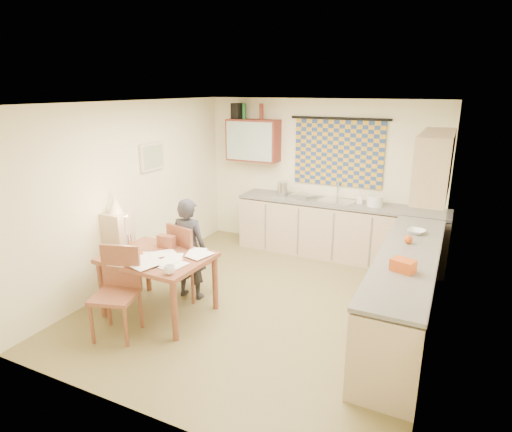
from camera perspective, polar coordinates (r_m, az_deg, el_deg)
The scene contains 44 objects.
floor at distance 5.66m, azimuth 0.95°, elevation -11.42°, with size 4.00×4.50×0.02m, color brown.
ceiling at distance 4.99m, azimuth 1.09°, elevation 15.00°, with size 4.00×4.50×0.02m, color white.
wall_back at distance 7.25m, azimuth 8.51°, elevation 5.33°, with size 4.00×0.02×2.50m, color #F2EBBF.
wall_front at distance 3.39m, azimuth -15.31°, elevation -8.52°, with size 4.00×0.02×2.50m, color #F2EBBF.
wall_left at distance 6.27m, azimuth -15.97°, elevation 3.07°, with size 0.02×4.50×2.50m, color #F2EBBF.
wall_right at distance 4.75m, azimuth 23.63°, elevation -1.99°, with size 0.02×4.50×2.50m, color #F2EBBF.
window_blind at distance 7.06m, azimuth 10.90°, elevation 8.21°, with size 1.45×0.03×1.05m, color navy.
curtain_rod at distance 6.98m, azimuth 11.11°, elevation 12.65°, with size 0.04×0.04×1.60m, color black.
wall_cabinet at distance 7.41m, azimuth -0.37°, elevation 10.07°, with size 0.90×0.34×0.70m, color maroon.
wall_cabinet_glass at distance 7.26m, azimuth -0.96°, elevation 9.93°, with size 0.84×0.02×0.64m, color #99B2A5.
upper_cabinet_right at distance 5.16m, azimuth 22.72°, elevation 6.40°, with size 0.34×1.30×0.70m, color tan.
framed_print at distance 6.45m, azimuth -13.68°, elevation 7.71°, with size 0.04×0.50×0.40m, color beige.
print_canvas at distance 6.44m, azimuth -13.50°, elevation 7.70°, with size 0.01×0.42×0.32m, color beige.
counter_back at distance 7.05m, azimuth 10.88°, elevation -1.84°, with size 3.30×0.62×0.92m.
counter_right at distance 5.16m, azimuth 19.19°, elevation -9.62°, with size 0.62×2.95×0.92m.
stove at distance 4.32m, azimuth 17.48°, elevation -15.38°, with size 0.54×0.54×0.85m.
sink at distance 6.94m, azimuth 10.62°, elevation 1.57°, with size 0.55×0.45×0.10m, color silver.
tap at distance 7.07m, azimuth 10.85°, elevation 3.35°, with size 0.03×0.03×0.28m, color silver.
dish_rack at distance 7.08m, azimuth 6.34°, elevation 2.64°, with size 0.35×0.30×0.06m, color silver.
kettle at distance 7.18m, azimuth 3.58°, elevation 3.66°, with size 0.18×0.18×0.24m, color silver.
mixing_bowl at distance 6.79m, azimuth 15.57°, elevation 1.95°, with size 0.24×0.24×0.16m, color white.
soap_bottle at distance 6.87m, azimuth 13.70°, elevation 2.39°, with size 0.09×0.10×0.19m, color white.
bowl at distance 5.68m, azimuth 20.61°, elevation -1.95°, with size 0.25×0.25×0.05m, color white.
orange_bag at distance 4.48m, azimuth 19.02°, elevation -6.25°, with size 0.22×0.16×0.12m, color #C24E17.
fruit_orange at distance 5.28m, azimuth 19.64°, elevation -2.95°, with size 0.10×0.10×0.10m, color #C24E17.
speaker at distance 7.50m, azimuth -2.42°, elevation 13.82°, with size 0.16×0.20×0.26m, color black.
bottle_green at distance 7.45m, azimuth -1.60°, elevation 13.80°, with size 0.07×0.07×0.26m, color #195926.
bottle_brown at distance 7.31m, azimuth 0.73°, elevation 13.75°, with size 0.07×0.07×0.26m, color maroon.
dining_table at distance 5.37m, azimuth -12.76°, elevation -8.86°, with size 1.24×0.97×0.75m.
chair_far at distance 5.76m, azimuth -8.47°, elevation -7.52°, with size 0.55×0.55×1.01m.
chair_near at distance 5.07m, azimuth -18.02°, elevation -11.77°, with size 0.56×0.56×1.00m.
person at distance 5.58m, azimuth -8.93°, elevation -4.34°, with size 0.51×0.35×1.35m, color black.
shelf_stand at distance 5.97m, azimuth -17.69°, elevation -4.73°, with size 0.32×0.30×1.12m, color tan.
lampshade at distance 5.77m, azimuth -18.27°, elevation 1.47°, with size 0.20×0.20×0.22m, color beige.
letter_rack at distance 5.43m, azimuth -11.86°, elevation -3.35°, with size 0.22×0.10×0.16m, color brown.
mug at distance 4.69m, azimuth -11.46°, elevation -7.05°, with size 0.15×0.15×0.10m, color white.
magazine at distance 5.36m, azimuth -18.69°, elevation -4.91°, with size 0.23×0.29×0.03m, color maroon.
book at distance 5.43m, azimuth -16.85°, elevation -4.50°, with size 0.30×0.33×0.02m, color #C24E17.
orange_box at distance 5.19m, azimuth -17.77°, elevation -5.47°, with size 0.12×0.08×0.04m, color #C24E17.
eyeglasses at distance 4.93m, azimuth -13.65°, elevation -6.47°, with size 0.13×0.04×0.02m, color black.
candle_holder at distance 5.53m, azimuth -16.55°, elevation -3.21°, with size 0.06×0.06×0.18m, color silver.
candle at distance 5.50m, azimuth -17.00°, elevation -1.17°, with size 0.02×0.02×0.22m, color white.
candle_flame at distance 5.43m, azimuth -16.81°, elevation -0.03°, with size 0.02×0.02×0.02m, color #FFCC66.
papers at distance 5.10m, azimuth -13.10°, elevation -5.58°, with size 1.17×0.94×0.02m.
Camera 1 is at (2.07, -4.54, 2.66)m, focal length 30.00 mm.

